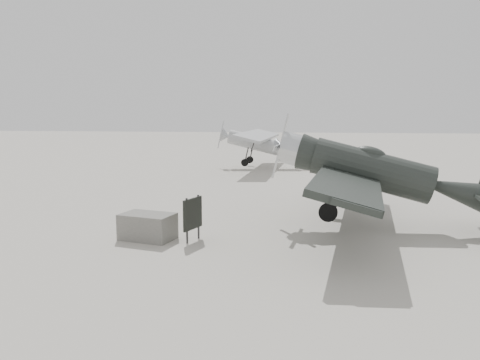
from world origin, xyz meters
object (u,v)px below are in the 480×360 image
object	(u,v)px
highwing_monoplane	(266,142)
equipment_block	(148,227)
lowwing_monoplane	(383,174)
sign_board	(193,214)

from	to	relation	value
highwing_monoplane	equipment_block	distance (m)	20.38
lowwing_monoplane	highwing_monoplane	xyz separation A→B (m)	(-5.52, 17.62, -0.05)
highwing_monoplane	equipment_block	xyz separation A→B (m)	(-2.27, -20.20, -1.49)
equipment_block	sign_board	bearing A→B (deg)	0.01
lowwing_monoplane	sign_board	world-z (taller)	lowwing_monoplane
lowwing_monoplane	highwing_monoplane	distance (m)	18.47
lowwing_monoplane	sign_board	size ratio (longest dim) A/B	7.93
highwing_monoplane	sign_board	size ratio (longest dim) A/B	7.39
lowwing_monoplane	equipment_block	bearing A→B (deg)	-154.16
highwing_monoplane	sign_board	xyz separation A→B (m)	(-0.76, -20.20, -1.04)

